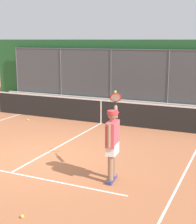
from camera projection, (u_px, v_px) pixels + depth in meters
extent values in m
plane|color=#A8603D|center=(37.00, 159.00, 9.49)|extent=(60.00, 60.00, 0.00)
cube|color=white|center=(11.00, 173.00, 8.48)|extent=(6.26, 0.05, 0.01)
cube|color=white|center=(174.00, 194.00, 7.32)|extent=(0.05, 10.26, 0.01)
cube|color=white|center=(66.00, 142.00, 10.99)|extent=(0.05, 5.64, 0.01)
cylinder|color=#474C51|center=(168.00, 78.00, 16.84)|extent=(0.07, 0.07, 2.82)
cylinder|color=#474C51|center=(111.00, 75.00, 18.10)|extent=(0.07, 0.07, 2.82)
cylinder|color=#474C51|center=(61.00, 73.00, 19.37)|extent=(0.07, 0.07, 2.82)
cylinder|color=#474C51|center=(17.00, 71.00, 20.63)|extent=(0.07, 0.07, 2.82)
cylinder|color=#474C51|center=(139.00, 50.00, 17.18)|extent=(15.62, 0.05, 0.05)
cube|color=#474C51|center=(138.00, 76.00, 17.47)|extent=(15.62, 0.02, 2.82)
cube|color=#235B2D|center=(142.00, 71.00, 18.00)|extent=(18.62, 0.90, 3.29)
cube|color=#ADADA8|center=(137.00, 102.00, 17.60)|extent=(16.62, 0.18, 0.15)
cube|color=black|center=(101.00, 112.00, 13.41)|extent=(10.20, 0.02, 0.91)
cube|color=white|center=(101.00, 100.00, 13.31)|extent=(10.20, 0.04, 0.05)
cube|color=white|center=(101.00, 112.00, 13.41)|extent=(0.05, 0.04, 0.91)
cube|color=navy|center=(110.00, 181.00, 7.85)|extent=(0.14, 0.27, 0.09)
cylinder|color=#8C664C|center=(111.00, 164.00, 7.76)|extent=(0.13, 0.13, 0.80)
cube|color=navy|center=(114.00, 177.00, 8.10)|extent=(0.14, 0.27, 0.09)
cylinder|color=#8C664C|center=(114.00, 160.00, 8.01)|extent=(0.13, 0.13, 0.80)
cube|color=white|center=(112.00, 149.00, 7.82)|extent=(0.26, 0.44, 0.26)
cube|color=#DB4C56|center=(112.00, 134.00, 7.74)|extent=(0.26, 0.51, 0.58)
cylinder|color=#8C664C|center=(109.00, 136.00, 7.46)|extent=(0.08, 0.08, 0.53)
cylinder|color=#8C664C|center=(116.00, 112.00, 8.10)|extent=(0.23, 0.39, 0.30)
sphere|color=#8C664C|center=(113.00, 115.00, 7.65)|extent=(0.22, 0.22, 0.22)
cylinder|color=red|center=(113.00, 112.00, 7.63)|extent=(0.28, 0.28, 0.08)
cube|color=red|center=(114.00, 113.00, 7.75)|extent=(0.21, 0.22, 0.02)
cylinder|color=black|center=(116.00, 104.00, 8.30)|extent=(0.10, 0.17, 0.13)
torus|color=red|center=(115.00, 98.00, 8.46)|extent=(0.34, 0.28, 0.26)
cylinder|color=silver|center=(115.00, 98.00, 8.46)|extent=(0.28, 0.23, 0.21)
sphere|color=#CCDB33|center=(115.00, 92.00, 8.61)|extent=(0.07, 0.07, 0.07)
sphere|color=#C1D138|center=(22.00, 216.00, 6.33)|extent=(0.07, 0.07, 0.07)
sphere|color=#C1D138|center=(28.00, 120.00, 13.92)|extent=(0.07, 0.07, 0.07)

